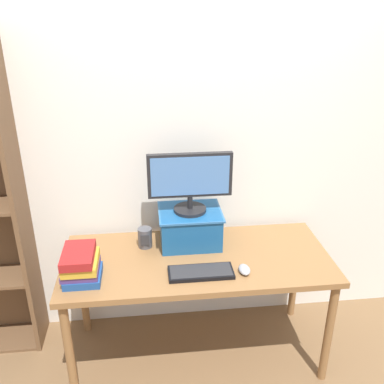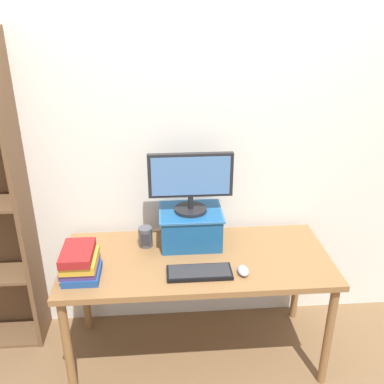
{
  "view_description": "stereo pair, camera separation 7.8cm",
  "coord_description": "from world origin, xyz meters",
  "px_view_note": "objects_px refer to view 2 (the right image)",
  "views": [
    {
      "loc": [
        -0.27,
        -2.15,
        2.13
      ],
      "look_at": [
        -0.02,
        0.07,
        1.13
      ],
      "focal_mm": 40.0,
      "sensor_mm": 36.0,
      "label": 1
    },
    {
      "loc": [
        -0.2,
        -2.16,
        2.13
      ],
      "look_at": [
        -0.02,
        0.07,
        1.13
      ],
      "focal_mm": 40.0,
      "sensor_mm": 36.0,
      "label": 2
    }
  ],
  "objects_px": {
    "desk": "(197,268)",
    "desk_speaker": "(145,237)",
    "keyboard": "(199,272)",
    "riser_box": "(191,226)",
    "computer_monitor": "(191,180)",
    "computer_mouse": "(243,271)",
    "book_stack": "(80,263)"
  },
  "relations": [
    {
      "from": "desk",
      "to": "desk_speaker",
      "type": "distance_m",
      "value": 0.37
    },
    {
      "from": "desk",
      "to": "keyboard",
      "type": "distance_m",
      "value": 0.19
    },
    {
      "from": "riser_box",
      "to": "computer_monitor",
      "type": "xyz_separation_m",
      "value": [
        -0.0,
        -0.0,
        0.31
      ]
    },
    {
      "from": "computer_monitor",
      "to": "computer_mouse",
      "type": "height_order",
      "value": "computer_monitor"
    },
    {
      "from": "riser_box",
      "to": "computer_monitor",
      "type": "distance_m",
      "value": 0.31
    },
    {
      "from": "book_stack",
      "to": "computer_monitor",
      "type": "bearing_deg",
      "value": 26.72
    },
    {
      "from": "desk",
      "to": "riser_box",
      "type": "relative_size",
      "value": 4.1
    },
    {
      "from": "book_stack",
      "to": "desk_speaker",
      "type": "xyz_separation_m",
      "value": [
        0.35,
        0.29,
        -0.02
      ]
    },
    {
      "from": "computer_monitor",
      "to": "book_stack",
      "type": "height_order",
      "value": "computer_monitor"
    },
    {
      "from": "riser_box",
      "to": "computer_mouse",
      "type": "height_order",
      "value": "riser_box"
    },
    {
      "from": "desk",
      "to": "book_stack",
      "type": "distance_m",
      "value": 0.69
    },
    {
      "from": "keyboard",
      "to": "computer_mouse",
      "type": "relative_size",
      "value": 3.5
    },
    {
      "from": "desk_speaker",
      "to": "riser_box",
      "type": "bearing_deg",
      "value": 5.17
    },
    {
      "from": "keyboard",
      "to": "desk_speaker",
      "type": "height_order",
      "value": "desk_speaker"
    },
    {
      "from": "desk",
      "to": "desk_speaker",
      "type": "height_order",
      "value": "desk_speaker"
    },
    {
      "from": "computer_monitor",
      "to": "desk",
      "type": "bearing_deg",
      "value": -83.07
    },
    {
      "from": "computer_mouse",
      "to": "book_stack",
      "type": "xyz_separation_m",
      "value": [
        -0.9,
        0.05,
        0.07
      ]
    },
    {
      "from": "desk_speaker",
      "to": "computer_monitor",
      "type": "bearing_deg",
      "value": 4.88
    },
    {
      "from": "riser_box",
      "to": "desk_speaker",
      "type": "relative_size",
      "value": 3.09
    },
    {
      "from": "computer_mouse",
      "to": "desk_speaker",
      "type": "relative_size",
      "value": 0.83
    },
    {
      "from": "computer_monitor",
      "to": "book_stack",
      "type": "relative_size",
      "value": 1.98
    },
    {
      "from": "keyboard",
      "to": "computer_mouse",
      "type": "distance_m",
      "value": 0.25
    },
    {
      "from": "keyboard",
      "to": "book_stack",
      "type": "xyz_separation_m",
      "value": [
        -0.65,
        0.04,
        0.07
      ]
    },
    {
      "from": "computer_monitor",
      "to": "computer_mouse",
      "type": "distance_m",
      "value": 0.61
    },
    {
      "from": "desk",
      "to": "computer_mouse",
      "type": "bearing_deg",
      "value": -36.79
    },
    {
      "from": "desk",
      "to": "book_stack",
      "type": "xyz_separation_m",
      "value": [
        -0.66,
        -0.14,
        0.16
      ]
    },
    {
      "from": "computer_mouse",
      "to": "desk_speaker",
      "type": "height_order",
      "value": "desk_speaker"
    },
    {
      "from": "riser_box",
      "to": "keyboard",
      "type": "distance_m",
      "value": 0.37
    },
    {
      "from": "keyboard",
      "to": "desk_speaker",
      "type": "distance_m",
      "value": 0.45
    },
    {
      "from": "computer_mouse",
      "to": "desk_speaker",
      "type": "bearing_deg",
      "value": 148.17
    },
    {
      "from": "keyboard",
      "to": "riser_box",
      "type": "bearing_deg",
      "value": 92.92
    },
    {
      "from": "desk_speaker",
      "to": "computer_mouse",
      "type": "bearing_deg",
      "value": -31.83
    }
  ]
}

